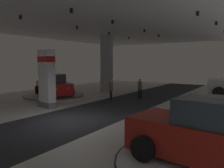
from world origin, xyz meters
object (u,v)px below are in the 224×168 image
(display_platform_near_right, at_px, (210,167))
(visitor_walking_far, at_px, (111,89))
(display_car_near_right, at_px, (213,135))
(display_car_mid_left, at_px, (54,86))
(visitor_walking_near, at_px, (140,88))
(brand_sign_pylon, at_px, (47,78))
(display_platform_mid_left, at_px, (54,96))
(column_left, at_px, (107,64))

(display_platform_near_right, xyz_separation_m, visitor_walking_far, (-8.25, 7.69, 0.76))
(display_platform_near_right, xyz_separation_m, display_car_near_right, (0.03, -0.00, 0.88))
(display_car_near_right, bearing_deg, display_car_mid_left, 154.19)
(display_car_mid_left, height_order, display_platform_near_right, display_car_mid_left)
(visitor_walking_far, bearing_deg, visitor_walking_near, 49.77)
(brand_sign_pylon, bearing_deg, display_platform_mid_left, 132.32)
(column_left, height_order, display_car_mid_left, column_left)
(display_platform_mid_left, height_order, display_car_mid_left, display_car_mid_left)
(column_left, distance_m, display_car_near_right, 16.47)
(display_platform_mid_left, xyz_separation_m, visitor_walking_near, (6.17, 3.24, 0.78))
(visitor_walking_near, bearing_deg, brand_sign_pylon, -120.15)
(display_car_mid_left, bearing_deg, visitor_walking_near, 27.52)
(brand_sign_pylon, bearing_deg, display_platform_near_right, -18.19)
(display_car_mid_left, relative_size, display_platform_near_right, 0.91)
(display_platform_near_right, relative_size, visitor_walking_near, 3.15)
(display_platform_near_right, bearing_deg, display_platform_mid_left, 154.14)
(display_car_near_right, bearing_deg, visitor_walking_far, 137.13)
(display_car_near_right, distance_m, visitor_walking_far, 11.31)
(brand_sign_pylon, distance_m, visitor_walking_near, 7.14)
(display_car_near_right, bearing_deg, display_platform_near_right, 174.51)
(visitor_walking_near, xyz_separation_m, visitor_walking_far, (-1.53, -1.80, 0.00))
(display_platform_mid_left, xyz_separation_m, visitor_walking_far, (4.64, 1.44, 0.78))
(brand_sign_pylon, distance_m, display_car_near_right, 10.89)
(brand_sign_pylon, relative_size, visitor_walking_near, 2.30)
(display_platform_mid_left, relative_size, visitor_walking_far, 2.98)
(display_car_mid_left, distance_m, display_platform_near_right, 14.39)
(display_platform_near_right, distance_m, visitor_walking_near, 11.66)
(visitor_walking_near, bearing_deg, display_platform_mid_left, -152.28)
(brand_sign_pylon, xyz_separation_m, display_car_near_right, (10.31, -3.38, -0.88))
(display_car_mid_left, bearing_deg, display_car_near_right, -25.81)
(display_platform_near_right, bearing_deg, visitor_walking_near, 125.33)
(display_car_mid_left, xyz_separation_m, display_platform_near_right, (12.92, -6.26, -0.84))
(display_car_near_right, bearing_deg, brand_sign_pylon, 161.85)
(visitor_walking_near, bearing_deg, display_car_near_right, -54.56)
(column_left, relative_size, display_platform_near_right, 1.10)
(display_platform_mid_left, distance_m, visitor_walking_near, 7.01)
(brand_sign_pylon, bearing_deg, display_car_mid_left, 132.50)
(display_platform_near_right, height_order, visitor_walking_near, visitor_walking_near)
(display_car_mid_left, bearing_deg, visitor_walking_far, 16.96)
(display_car_near_right, bearing_deg, column_left, 134.43)
(display_platform_mid_left, xyz_separation_m, display_platform_near_right, (12.90, -6.25, 0.02))
(display_platform_near_right, bearing_deg, brand_sign_pylon, 161.81)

